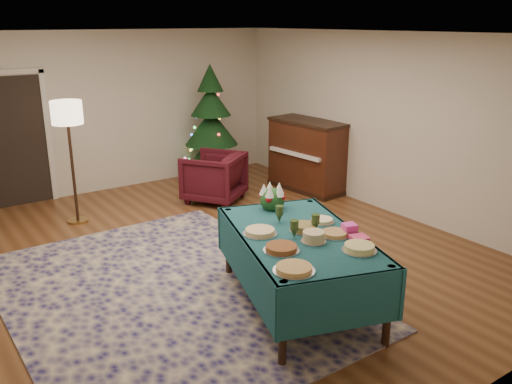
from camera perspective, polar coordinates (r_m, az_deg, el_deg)
room_shell at (r=6.55m, az=-4.03°, el=4.39°), size 7.00×7.00×7.00m
doorway at (r=9.28m, az=-24.03°, el=5.25°), size 1.08×0.04×2.16m
rug at (r=6.11m, az=-9.31°, el=-10.29°), size 3.22×4.22×0.02m
buffet_table at (r=5.52m, az=4.53°, el=-5.96°), size 1.77×2.32×0.80m
platter_0 at (r=4.67m, az=4.01°, el=-8.08°), size 0.37×0.37×0.05m
platter_1 at (r=5.14m, az=10.82°, el=-5.81°), size 0.33×0.33×0.07m
platter_2 at (r=5.06m, az=2.68°, el=-5.95°), size 0.34×0.34×0.06m
platter_3 at (r=5.26m, az=6.08°, el=-4.73°), size 0.25×0.25×0.11m
platter_4 at (r=5.45m, az=8.27°, el=-4.36°), size 0.30×0.30×0.04m
platter_5 at (r=5.43m, az=0.43°, el=-4.21°), size 0.35×0.35×0.06m
platter_6 at (r=5.52m, az=5.02°, el=-3.77°), size 0.29×0.29×0.08m
platter_7 at (r=5.78m, az=6.94°, el=-3.01°), size 0.27×0.27×0.04m
goblet_0 at (r=5.72m, az=2.48°, el=-2.30°), size 0.09×0.09×0.19m
goblet_1 at (r=5.50m, az=6.28°, el=-3.21°), size 0.09×0.09×0.19m
goblet_2 at (r=5.32m, az=4.05°, el=-3.87°), size 0.09×0.09×0.19m
napkin_stack at (r=5.38m, az=10.79°, el=-4.80°), size 0.20×0.20×0.04m
gift_box at (r=5.51m, az=9.79°, el=-3.86°), size 0.16×0.16×0.11m
centerpiece at (r=6.11m, az=1.73°, el=-0.54°), size 0.29×0.29×0.33m
armchair at (r=8.83m, az=-4.47°, el=1.82°), size 1.17×1.15×0.89m
floor_lamp at (r=8.06m, az=-19.23°, el=7.16°), size 0.43×0.43×1.78m
christmas_tree at (r=9.87m, az=-4.72°, el=6.54°), size 1.20×1.20×2.12m
piano at (r=9.43m, az=5.44°, el=3.78°), size 0.79×1.47×1.22m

